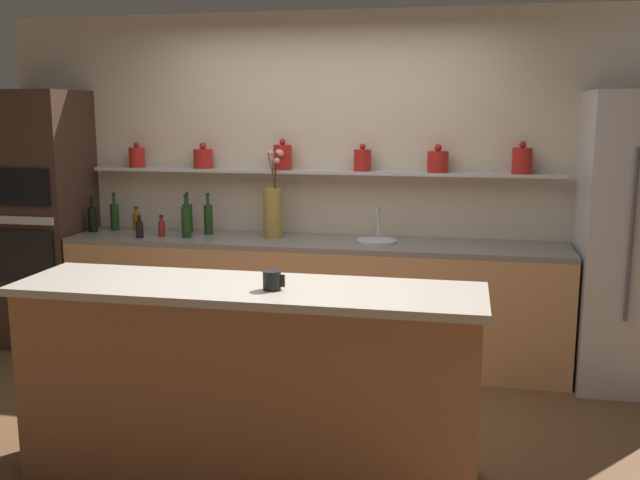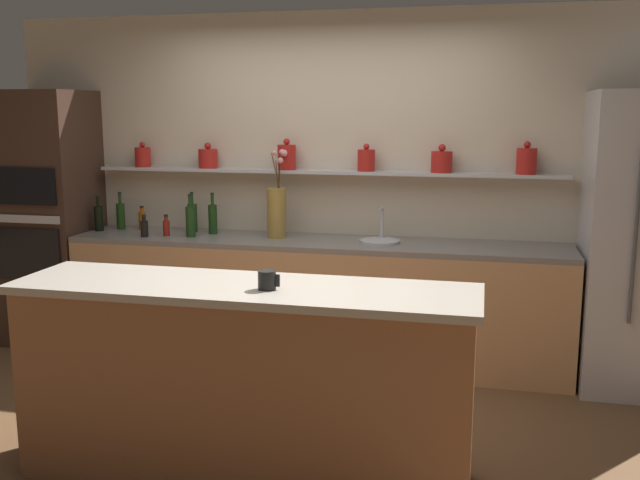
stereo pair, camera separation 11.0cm
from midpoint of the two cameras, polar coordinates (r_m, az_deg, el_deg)
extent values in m
plane|color=brown|center=(4.39, -4.08, -14.88)|extent=(12.00, 12.00, 0.00)
cube|color=beige|center=(5.55, 0.20, 4.48)|extent=(5.20, 0.10, 2.60)
cube|color=#B7B7BC|center=(5.42, -0.74, 5.48)|extent=(3.60, 0.18, 0.02)
cylinder|color=#AD1E19|center=(5.89, -14.96, 6.40)|extent=(0.12, 0.12, 0.15)
sphere|color=#AD1E19|center=(5.89, -15.00, 7.36)|extent=(0.04, 0.04, 0.04)
cylinder|color=#AD1E19|center=(5.67, -9.88, 6.42)|extent=(0.15, 0.15, 0.15)
sphere|color=#AD1E19|center=(5.66, -9.91, 7.43)|extent=(0.05, 0.05, 0.05)
cylinder|color=#AD1E19|center=(5.47, -3.59, 6.62)|extent=(0.14, 0.14, 0.19)
sphere|color=#AD1E19|center=(5.46, -3.61, 7.86)|extent=(0.05, 0.05, 0.05)
cylinder|color=#AD1E19|center=(5.34, 2.83, 6.39)|extent=(0.13, 0.13, 0.16)
sphere|color=#AD1E19|center=(5.34, 2.84, 7.49)|extent=(0.05, 0.05, 0.05)
cylinder|color=#AD1E19|center=(5.29, 8.81, 6.20)|extent=(0.15, 0.15, 0.15)
sphere|color=#AD1E19|center=(5.28, 8.84, 7.32)|extent=(0.05, 0.05, 0.05)
cylinder|color=#AD1E19|center=(5.29, 15.28, 6.13)|extent=(0.14, 0.14, 0.18)
sphere|color=#AD1E19|center=(5.28, 15.34, 7.39)|extent=(0.05, 0.05, 0.05)
cube|color=tan|center=(5.38, -1.21, -5.05)|extent=(3.70, 0.62, 0.88)
cube|color=slate|center=(5.27, -1.23, -0.22)|extent=(3.70, 0.62, 0.04)
cube|color=#99603D|center=(3.69, -6.58, -11.62)|extent=(2.27, 0.55, 0.98)
cube|color=#ADA393|center=(3.54, -6.76, -3.93)|extent=(2.33, 0.61, 0.04)
cylinder|color=#4C4C51|center=(4.81, 23.07, 0.30)|extent=(0.02, 0.02, 1.10)
cube|color=#3D281E|center=(6.13, -21.78, 1.56)|extent=(0.67, 0.62, 2.02)
cube|color=black|center=(5.90, -23.33, -1.12)|extent=(0.56, 0.02, 0.40)
cube|color=black|center=(5.83, -23.70, 3.89)|extent=(0.56, 0.02, 0.28)
cube|color=#B7B7BC|center=(5.86, -23.52, 1.46)|extent=(0.59, 0.02, 0.06)
cylinder|color=olive|center=(5.36, -4.38, 2.16)|extent=(0.14, 0.14, 0.37)
cylinder|color=#4C3319|center=(5.34, -4.13, 5.55)|extent=(0.02, 0.02, 0.26)
sphere|color=pink|center=(5.36, -3.80, 6.95)|extent=(0.05, 0.05, 0.05)
cylinder|color=#4C3319|center=(5.30, -4.46, 5.55)|extent=(0.07, 0.01, 0.26)
sphere|color=pink|center=(5.26, -4.56, 6.96)|extent=(0.04, 0.04, 0.04)
cylinder|color=#4C3319|center=(5.35, -4.21, 5.57)|extent=(0.02, 0.01, 0.26)
sphere|color=pink|center=(5.37, -3.93, 7.00)|extent=(0.05, 0.05, 0.05)
cylinder|color=#4C3319|center=(5.32, -4.36, 5.26)|extent=(0.02, 0.02, 0.21)
sphere|color=pink|center=(5.28, -4.07, 6.35)|extent=(0.04, 0.04, 0.04)
cylinder|color=#B7B7BC|center=(5.19, 3.94, -0.09)|extent=(0.29, 0.29, 0.02)
cylinder|color=#B7B7BC|center=(5.27, 4.12, 1.40)|extent=(0.02, 0.02, 0.22)
cylinder|color=#B7B7BC|center=(5.20, 4.05, 2.50)|extent=(0.02, 0.12, 0.02)
cylinder|color=black|center=(5.55, -14.79, 0.81)|extent=(0.06, 0.06, 0.12)
cylinder|color=black|center=(5.54, -14.83, 1.61)|extent=(0.03, 0.03, 0.04)
cylinder|color=black|center=(5.53, -14.84, 1.86)|extent=(0.03, 0.03, 0.01)
cylinder|color=#9E4C0A|center=(5.90, -14.98, 1.45)|extent=(0.06, 0.06, 0.14)
cylinder|color=#9E4C0A|center=(5.89, -15.02, 2.29)|extent=(0.03, 0.03, 0.04)
cylinder|color=black|center=(5.89, -15.04, 2.53)|extent=(0.03, 0.03, 0.01)
cylinder|color=#193814|center=(5.47, -11.22, 1.40)|extent=(0.07, 0.07, 0.23)
cylinder|color=#193814|center=(5.45, -11.28, 3.02)|extent=(0.02, 0.02, 0.08)
cylinder|color=black|center=(5.44, -11.30, 3.51)|extent=(0.03, 0.03, 0.01)
cylinder|color=#193814|center=(5.58, -9.48, 1.61)|extent=(0.07, 0.07, 0.23)
cylinder|color=#193814|center=(5.56, -9.53, 3.17)|extent=(0.02, 0.02, 0.08)
cylinder|color=black|center=(5.55, -9.54, 3.65)|extent=(0.03, 0.03, 0.01)
cylinder|color=maroon|center=(5.56, -13.10, 0.86)|extent=(0.05, 0.05, 0.11)
cylinder|color=maroon|center=(5.55, -13.13, 1.63)|extent=(0.03, 0.03, 0.04)
cylinder|color=black|center=(5.54, -13.14, 1.88)|extent=(0.03, 0.03, 0.01)
cylinder|color=#193814|center=(5.69, -11.09, 1.70)|extent=(0.08, 0.08, 0.22)
cylinder|color=#193814|center=(5.67, -11.15, 3.21)|extent=(0.02, 0.02, 0.08)
cylinder|color=black|center=(5.66, -11.16, 3.68)|extent=(0.03, 0.03, 0.01)
cylinder|color=#193814|center=(5.95, -16.61, 1.76)|extent=(0.07, 0.07, 0.21)
cylinder|color=#193814|center=(5.94, -16.68, 3.13)|extent=(0.02, 0.02, 0.08)
cylinder|color=black|center=(5.93, -16.71, 3.58)|extent=(0.03, 0.03, 0.01)
cylinder|color=black|center=(5.91, -18.24, 1.56)|extent=(0.07, 0.07, 0.20)
cylinder|color=black|center=(5.89, -18.31, 2.89)|extent=(0.02, 0.02, 0.08)
cylinder|color=black|center=(5.89, -18.34, 3.34)|extent=(0.03, 0.03, 0.01)
cylinder|color=black|center=(3.42, -4.79, -3.23)|extent=(0.09, 0.09, 0.09)
cube|color=black|center=(3.41, -3.92, -3.28)|extent=(0.02, 0.01, 0.06)
camera|label=1|loc=(0.06, -90.73, -0.13)|focal=40.00mm
camera|label=2|loc=(0.06, 89.27, 0.13)|focal=40.00mm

